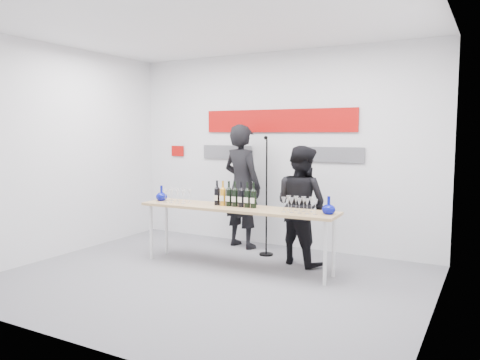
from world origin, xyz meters
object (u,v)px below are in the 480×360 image
object	(u,v)px
tasting_table	(236,212)
mic_stand	(266,219)
presenter_right	(301,205)
presenter_left	(242,186)

from	to	relation	value
tasting_table	mic_stand	xyz separation A→B (m)	(0.07, 0.75, -0.22)
tasting_table	presenter_right	world-z (taller)	presenter_right
mic_stand	tasting_table	bearing A→B (deg)	-73.99
presenter_right	mic_stand	size ratio (longest dim) A/B	0.93
presenter_left	mic_stand	bearing A→B (deg)	168.24
presenter_left	mic_stand	distance (m)	0.74
tasting_table	presenter_left	bearing A→B (deg)	113.11
tasting_table	presenter_right	xyz separation A→B (m)	(0.66, 0.59, 0.05)
tasting_table	mic_stand	size ratio (longest dim) A/B	1.56
tasting_table	presenter_right	distance (m)	0.89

